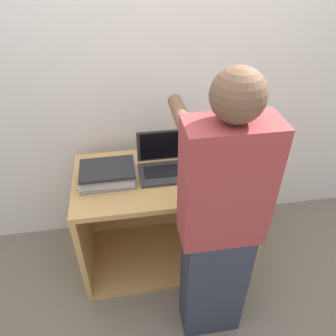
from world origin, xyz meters
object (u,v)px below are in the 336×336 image
(laptop_stack_right, at_px, (221,164))
(person, at_px, (219,228))
(laptop_open, at_px, (165,164))
(laptop_stack_left, at_px, (108,174))

(laptop_stack_right, relative_size, person, 0.21)
(laptop_open, height_order, laptop_stack_right, laptop_open)
(laptop_open, bearing_deg, laptop_stack_left, -173.04)
(laptop_stack_right, bearing_deg, person, -107.58)
(laptop_open, distance_m, person, 0.62)
(person, bearing_deg, laptop_open, 107.69)
(laptop_stack_left, height_order, person, person)
(laptop_stack_right, xyz_separation_m, person, (-0.17, -0.54, 0.01))
(laptop_stack_left, relative_size, person, 0.21)
(laptop_stack_left, xyz_separation_m, laptop_stack_right, (0.72, -0.00, -0.01))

